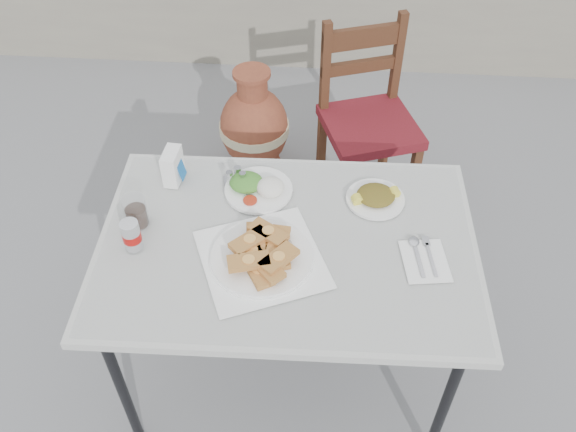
# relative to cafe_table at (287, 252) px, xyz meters

# --- Properties ---
(ground) EXTENTS (80.00, 80.00, 0.00)m
(ground) POSITION_rel_cafe_table_xyz_m (-0.07, -0.03, -0.72)
(ground) COLOR slate
(ground) RESTS_ON ground
(cafe_table) EXTENTS (1.30, 0.90, 0.78)m
(cafe_table) POSITION_rel_cafe_table_xyz_m (0.00, 0.00, 0.00)
(cafe_table) COLOR black
(cafe_table) RESTS_ON ground
(pide_plate) EXTENTS (0.50, 0.50, 0.08)m
(pide_plate) POSITION_rel_cafe_table_xyz_m (-0.08, -0.08, 0.09)
(pide_plate) COLOR white
(pide_plate) RESTS_ON cafe_table
(salad_rice_plate) EXTENTS (0.25, 0.25, 0.06)m
(salad_rice_plate) POSITION_rel_cafe_table_xyz_m (-0.13, 0.24, 0.08)
(salad_rice_plate) COLOR white
(salad_rice_plate) RESTS_ON cafe_table
(salad_chopped_plate) EXTENTS (0.21, 0.21, 0.05)m
(salad_chopped_plate) POSITION_rel_cafe_table_xyz_m (0.30, 0.22, 0.07)
(salad_chopped_plate) COLOR white
(salad_chopped_plate) RESTS_ON cafe_table
(soda_can) EXTENTS (0.06, 0.06, 0.11)m
(soda_can) POSITION_rel_cafe_table_xyz_m (-0.51, -0.06, 0.11)
(soda_can) COLOR silver
(soda_can) RESTS_ON cafe_table
(cola_glass) EXTENTS (0.08, 0.08, 0.11)m
(cola_glass) POSITION_rel_cafe_table_xyz_m (-0.52, 0.05, 0.10)
(cola_glass) COLOR white
(cola_glass) RESTS_ON cafe_table
(napkin_holder) EXTENTS (0.07, 0.11, 0.13)m
(napkin_holder) POSITION_rel_cafe_table_xyz_m (-0.44, 0.28, 0.12)
(napkin_holder) COLOR white
(napkin_holder) RESTS_ON cafe_table
(condiment_caddy) EXTENTS (0.11, 0.10, 0.07)m
(condiment_caddy) POSITION_rel_cafe_table_xyz_m (-0.21, 0.27, 0.08)
(condiment_caddy) COLOR #B1B1B8
(condiment_caddy) RESTS_ON cafe_table
(cutlery_napkin) EXTENTS (0.17, 0.21, 0.01)m
(cutlery_napkin) POSITION_rel_cafe_table_xyz_m (0.45, -0.04, 0.06)
(cutlery_napkin) COLOR white
(cutlery_napkin) RESTS_ON cafe_table
(chair) EXTENTS (0.54, 0.54, 0.97)m
(chair) POSITION_rel_cafe_table_xyz_m (0.31, 1.09, -0.22)
(chair) COLOR #341B0E
(chair) RESTS_ON ground
(terracotta_urn) EXTENTS (0.37, 0.37, 0.65)m
(terracotta_urn) POSITION_rel_cafe_table_xyz_m (-0.27, 1.23, -0.42)
(terracotta_urn) COLOR brown
(terracotta_urn) RESTS_ON ground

